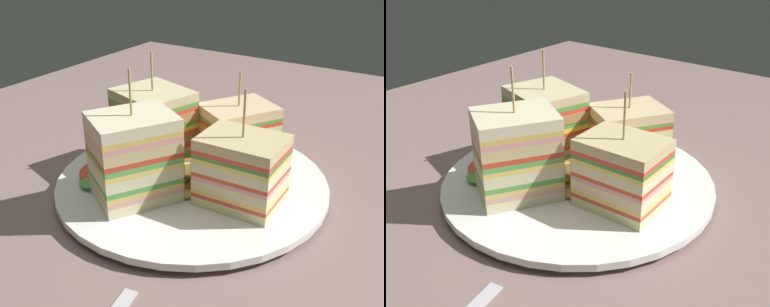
# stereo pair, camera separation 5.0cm
# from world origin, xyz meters

# --- Properties ---
(ground_plane) EXTENTS (1.12, 0.96, 0.02)m
(ground_plane) POSITION_xyz_m (0.00, 0.00, -0.01)
(ground_plane) COLOR #816662
(plate) EXTENTS (0.30, 0.30, 0.01)m
(plate) POSITION_xyz_m (0.00, 0.00, 0.01)
(plate) COLOR white
(plate) RESTS_ON ground_plane
(sandwich_wedge_0) EXTENTS (0.09, 0.10, 0.13)m
(sandwich_wedge_0) POSITION_xyz_m (0.02, 0.07, 0.06)
(sandwich_wedge_0) COLOR #D0B68A
(sandwich_wedge_0) RESTS_ON plate
(sandwich_wedge_1) EXTENTS (0.10, 0.10, 0.14)m
(sandwich_wedge_1) POSITION_xyz_m (-0.06, 0.03, 0.06)
(sandwich_wedge_1) COLOR beige
(sandwich_wedge_1) RESTS_ON plate
(sandwich_wedge_2) EXTENTS (0.06, 0.08, 0.12)m
(sandwich_wedge_2) POSITION_xyz_m (-0.02, -0.07, 0.05)
(sandwich_wedge_2) COLOR beige
(sandwich_wedge_2) RESTS_ON plate
(sandwich_wedge_3) EXTENTS (0.10, 0.09, 0.11)m
(sandwich_wedge_3) POSITION_xyz_m (0.07, -0.02, 0.05)
(sandwich_wedge_3) COLOR beige
(sandwich_wedge_3) RESTS_ON plate
(chip_pile) EXTENTS (0.07, 0.07, 0.02)m
(chip_pile) POSITION_xyz_m (-0.02, -0.00, 0.02)
(chip_pile) COLOR #EFCB7A
(chip_pile) RESTS_ON plate
(salad_garnish) EXTENTS (0.08, 0.07, 0.01)m
(salad_garnish) POSITION_xyz_m (-0.05, 0.08, 0.02)
(salad_garnish) COLOR #47873D
(salad_garnish) RESTS_ON plate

